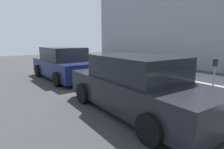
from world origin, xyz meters
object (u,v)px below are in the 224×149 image
at_px(suitcase_silver_7, 114,70).
at_px(fire_hydrant, 105,67).
at_px(suitcase_teal_2, 153,78).
at_px(suitcase_silver_0, 177,83).
at_px(suitcase_maroon_6, 120,70).
at_px(suitcase_navy_3, 142,76).
at_px(parking_meter, 214,73).
at_px(suitcase_red_5, 127,72).
at_px(suitcase_olive_1, 163,80).
at_px(parked_car_charcoal_0, 136,86).
at_px(parked_car_navy_1, 64,64).
at_px(bollard_post, 96,66).
at_px(suitcase_black_4, 135,73).

distance_m(suitcase_silver_7, fire_hydrant, 0.80).
distance_m(suitcase_teal_2, fire_hydrant, 3.50).
xyz_separation_m(suitcase_silver_0, suitcase_maroon_6, (3.22, 0.04, 0.04)).
bearing_deg(suitcase_navy_3, parking_meter, -174.67).
distance_m(suitcase_teal_2, suitcase_navy_3, 0.57).
relative_size(suitcase_red_5, suitcase_silver_7, 1.00).
relative_size(suitcase_olive_1, parked_car_charcoal_0, 0.20).
xyz_separation_m(parking_meter, parked_car_navy_1, (6.40, 2.41, -0.21)).
xyz_separation_m(suitcase_teal_2, parked_car_navy_1, (4.13, 2.16, 0.28)).
distance_m(suitcase_teal_2, parked_car_charcoal_0, 2.55).
relative_size(parked_car_charcoal_0, parked_car_navy_1, 1.02).
xyz_separation_m(suitcase_navy_3, parked_car_charcoal_0, (-1.91, 2.14, 0.27)).
relative_size(suitcase_silver_7, parked_car_navy_1, 0.19).
height_order(parked_car_charcoal_0, parked_car_navy_1, parked_car_navy_1).
height_order(suitcase_teal_2, parked_car_navy_1, parked_car_navy_1).
height_order(suitcase_olive_1, fire_hydrant, suitcase_olive_1).
bearing_deg(parked_car_charcoal_0, suitcase_red_5, -36.56).
bearing_deg(bollard_post, suitcase_olive_1, -178.12).
relative_size(suitcase_navy_3, parked_car_navy_1, 0.19).
bearing_deg(parked_car_charcoal_0, parking_meter, -111.10).
height_order(fire_hydrant, parking_meter, parking_meter).
xyz_separation_m(suitcase_red_5, suitcase_maroon_6, (0.53, 0.01, 0.01)).
bearing_deg(suitcase_navy_3, fire_hydrant, -0.29).
bearing_deg(suitcase_black_4, suitcase_navy_3, 171.61).
relative_size(fire_hydrant, parked_car_charcoal_0, 0.15).
relative_size(suitcase_silver_0, suitcase_olive_1, 0.91).
bearing_deg(suitcase_black_4, parked_car_navy_1, 36.38).
bearing_deg(suitcase_maroon_6, suitcase_olive_1, 179.88).
height_order(bollard_post, parking_meter, parking_meter).
distance_m(suitcase_silver_0, suitcase_silver_7, 3.80).
relative_size(suitcase_olive_1, fire_hydrant, 1.31).
bearing_deg(suitcase_silver_7, suitcase_red_5, -179.18).
height_order(suitcase_maroon_6, parked_car_charcoal_0, parked_car_charcoal_0).
bearing_deg(suitcase_olive_1, suitcase_silver_0, -175.13).
distance_m(fire_hydrant, parked_car_charcoal_0, 5.30).
bearing_deg(suitcase_navy_3, suitcase_teal_2, -178.59).
bearing_deg(fire_hydrant, parked_car_navy_1, 73.60).
distance_m(suitcase_silver_0, suitcase_navy_3, 1.67).
distance_m(suitcase_teal_2, bollard_post, 4.21).
bearing_deg(suitcase_black_4, suitcase_maroon_6, 3.05).
distance_m(suitcase_black_4, parked_car_navy_1, 3.76).
height_order(parking_meter, parked_car_navy_1, parked_car_navy_1).
bearing_deg(suitcase_maroon_6, parking_meter, -176.89).
bearing_deg(suitcase_teal_2, fire_hydrant, -0.01).
relative_size(suitcase_red_5, parking_meter, 0.69).
distance_m(suitcase_red_5, fire_hydrant, 1.90).
relative_size(suitcase_maroon_6, parked_car_charcoal_0, 0.20).
bearing_deg(fire_hydrant, suitcase_maroon_6, -179.53).
height_order(parking_meter, parked_car_charcoal_0, parked_car_charcoal_0).
distance_m(suitcase_navy_3, suitcase_silver_7, 2.13).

